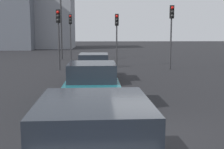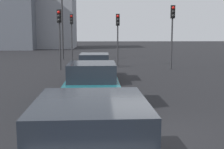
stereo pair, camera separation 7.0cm
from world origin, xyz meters
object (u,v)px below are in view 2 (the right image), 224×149
car_grey_right_lead (94,67)px  traffic_light_far_left (118,29)px  traffic_light_near_right (172,24)px  traffic_light_near_left (72,27)px  car_teal_right_second (92,84)px  street_lamp_kerbside (62,17)px  traffic_light_far_right (59,27)px

car_grey_right_lead → traffic_light_far_left: 7.18m
car_grey_right_lead → traffic_light_near_right: bearing=-51.1°
traffic_light_near_right → traffic_light_far_left: size_ratio=1.11×
traffic_light_near_left → traffic_light_near_right: size_ratio=0.96×
traffic_light_far_left → traffic_light_near_left: bearing=-141.8°
traffic_light_far_left → car_teal_right_second: bearing=-8.6°
car_teal_right_second → traffic_light_near_right: traffic_light_near_right is taller
car_teal_right_second → street_lamp_kerbside: street_lamp_kerbside is taller
traffic_light_far_left → traffic_light_far_right: bearing=-62.0°
traffic_light_far_left → traffic_light_far_right: size_ratio=0.97×
car_grey_right_lead → car_teal_right_second: car_teal_right_second is taller
traffic_light_near_left → traffic_light_far_right: (-7.28, 0.18, -0.08)m
car_teal_right_second → traffic_light_near_right: bearing=-28.1°
traffic_light_near_right → traffic_light_far_left: 4.39m
traffic_light_near_left → traffic_light_near_right: traffic_light_near_right is taller
traffic_light_near_left → traffic_light_far_left: (-5.00, -4.02, -0.17)m
traffic_light_far_right → traffic_light_far_left: bearing=121.8°
traffic_light_near_right → traffic_light_far_right: 7.89m
car_teal_right_second → traffic_light_far_right: 10.64m
traffic_light_far_left → street_lamp_kerbside: (5.92, 4.98, 1.19)m
traffic_light_far_right → street_lamp_kerbside: 8.31m
car_teal_right_second → traffic_light_far_right: (10.11, 2.45, 2.25)m
traffic_light_near_left → traffic_light_far_right: 7.29m
car_teal_right_second → traffic_light_far_right: bearing=14.0°
street_lamp_kerbside → traffic_light_near_right: bearing=-133.7°
traffic_light_near_left → car_grey_right_lead: bearing=2.7°
car_teal_right_second → traffic_light_far_left: size_ratio=1.08×
traffic_light_far_right → car_teal_right_second: bearing=16.9°
traffic_light_near_right → street_lamp_kerbside: 12.02m
street_lamp_kerbside → traffic_light_far_left: bearing=-139.9°
car_teal_right_second → traffic_light_near_left: (17.39, 2.27, 2.33)m
car_teal_right_second → traffic_light_far_right: size_ratio=1.04×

